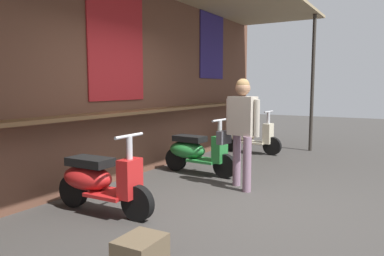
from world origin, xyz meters
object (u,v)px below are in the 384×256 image
scooter_green (195,151)px  shopper_browsing (241,123)px  scooter_red (98,180)px  merchandise_crate (141,255)px  scooter_cream (248,136)px

scooter_green → shopper_browsing: bearing=-20.4°
scooter_red → scooter_green: size_ratio=1.00×
scooter_red → merchandise_crate: bearing=-34.7°
scooter_red → scooter_green: same height
scooter_cream → merchandise_crate: bearing=-74.5°
scooter_green → shopper_browsing: shopper_browsing is taller
shopper_browsing → scooter_green: bearing=-104.4°
scooter_red → scooter_green: (2.29, -0.00, 0.00)m
shopper_browsing → scooter_cream: bearing=-150.2°
scooter_cream → merchandise_crate: (-5.53, -1.34, -0.24)m
scooter_green → scooter_red: bearing=-86.4°
merchandise_crate → scooter_cream: bearing=13.6°
scooter_red → scooter_cream: (4.66, -0.00, 0.00)m
scooter_cream → shopper_browsing: 3.07m
scooter_red → scooter_green: 2.29m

